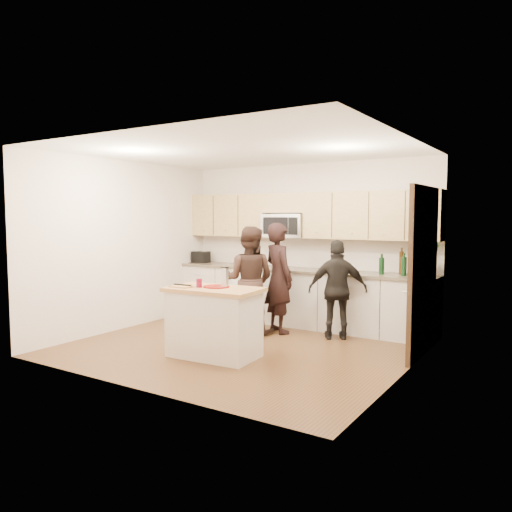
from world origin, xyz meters
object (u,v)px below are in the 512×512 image
Objects in this scene: island at (214,322)px; woman_left at (279,278)px; toaster at (201,257)px; woman_right at (338,290)px; woman_center at (249,280)px.

island is 1.67m from woman_left.
toaster is 2.15m from woman_left.
toaster is at bearing 12.82° from woman_left.
woman_right is at bearing 56.22° from island.
woman_right is (1.32, 0.37, -0.09)m from woman_center.
island is at bearing 119.04° from woman_left.
woman_center is at bearing -12.48° from woman_right.
woman_left reaches higher than toaster.
woman_left reaches higher than woman_center.
island is 0.73× the size of woman_left.
woman_center reaches higher than island.
woman_center is (-0.36, -0.28, -0.03)m from woman_left.
woman_left is 0.46m from woman_center.
woman_center is at bearing -28.36° from toaster.
toaster is 1.92m from woman_center.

